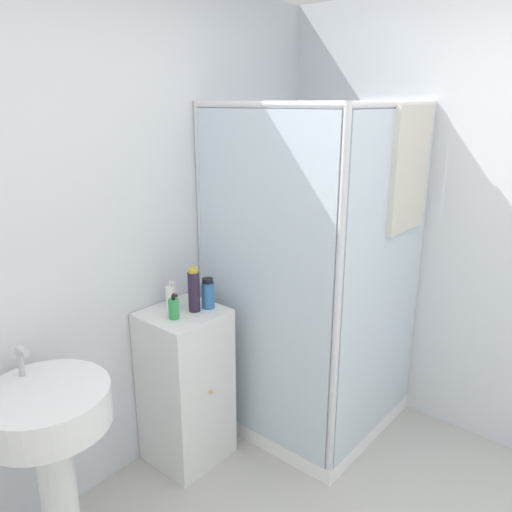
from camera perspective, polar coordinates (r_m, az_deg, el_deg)
name	(u,v)px	position (r m, az deg, el deg)	size (l,w,h in m)	color
wall_back	(77,254)	(2.45, -19.81, 0.23)	(6.40, 0.06, 2.50)	silver
shower_enclosure	(316,347)	(3.06, 6.85, -10.28)	(0.94, 0.97, 1.93)	white
vanity_cabinet	(186,386)	(2.83, -8.03, -14.51)	(0.40, 0.40, 0.88)	silver
sink	(50,434)	(2.26, -22.47, -18.33)	(0.50, 0.50, 0.99)	white
soap_dispenser	(174,308)	(2.54, -9.39, -5.94)	(0.05, 0.05, 0.13)	green
shampoo_bottle_tall_black	(194,290)	(2.59, -7.12, -3.90)	(0.06, 0.06, 0.24)	#281E33
shampoo_bottle_blue	(208,294)	(2.64, -5.51, -4.31)	(0.07, 0.07, 0.16)	#2D66A3
lotion_bottle_white	(171,297)	(2.66, -9.67, -4.63)	(0.06, 0.06, 0.15)	white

